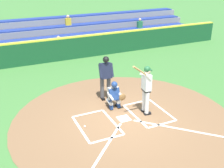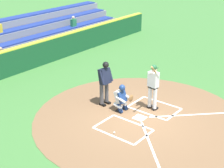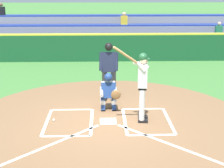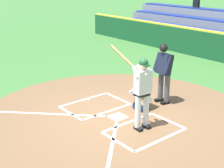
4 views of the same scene
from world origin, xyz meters
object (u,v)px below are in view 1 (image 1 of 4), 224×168
(batter, at_px, (146,87))
(baseball, at_px, (85,126))
(plate_umpire, at_px, (106,75))
(catcher, at_px, (114,94))

(batter, relative_size, baseball, 28.76)
(batter, height_order, plate_umpire, batter)
(batter, bearing_deg, plate_umpire, -64.10)
(baseball, bearing_deg, plate_umpire, -132.41)
(plate_umpire, xyz_separation_m, baseball, (1.53, 1.68, -1.04))
(catcher, bearing_deg, plate_umpire, -91.49)
(plate_umpire, relative_size, baseball, 25.20)
(batter, distance_m, catcher, 1.32)
(plate_umpire, bearing_deg, batter, 115.90)
(catcher, xyz_separation_m, baseball, (1.51, 0.81, -0.55))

